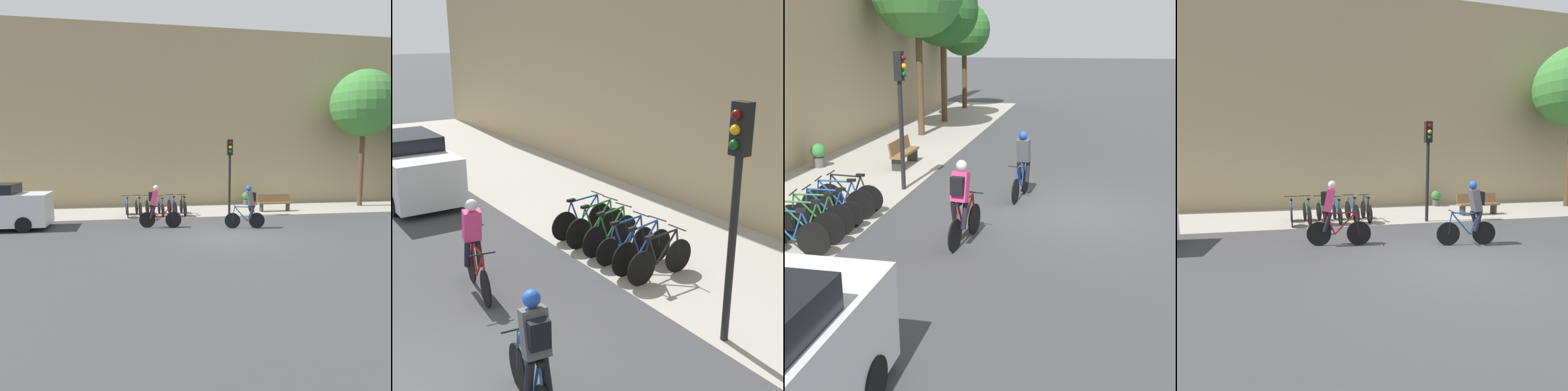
{
  "view_description": "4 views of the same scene",
  "coord_description": "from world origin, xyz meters",
  "views": [
    {
      "loc": [
        -3.55,
        -13.34,
        3.06
      ],
      "look_at": [
        -0.6,
        3.91,
        1.12
      ],
      "focal_mm": 35.0,
      "sensor_mm": 36.0,
      "label": 1
    },
    {
      "loc": [
        6.33,
        -1.16,
        4.7
      ],
      "look_at": [
        -1.92,
        4.31,
        1.64
      ],
      "focal_mm": 50.0,
      "sensor_mm": 36.0,
      "label": 2
    },
    {
      "loc": [
        -12.64,
        -0.23,
        4.09
      ],
      "look_at": [
        -1.3,
        2.09,
        0.7
      ],
      "focal_mm": 50.0,
      "sensor_mm": 36.0,
      "label": 3
    },
    {
      "loc": [
        -3.22,
        -5.92,
        2.3
      ],
      "look_at": [
        -0.99,
        4.21,
        1.11
      ],
      "focal_mm": 28.0,
      "sensor_mm": 36.0,
      "label": 4
    }
  ],
  "objects": [
    {
      "name": "parked_bike_1",
      "position": [
        -3.2,
        5.37,
        0.41
      ],
      "size": [
        0.46,
        1.75,
        0.99
      ],
      "color": "black",
      "rests_on": "ground"
    },
    {
      "name": "cyclist_pink",
      "position": [
        -2.55,
        2.21,
        0.95
      ],
      "size": [
        1.73,
        0.52,
        1.77
      ],
      "color": "black",
      "rests_on": "ground"
    },
    {
      "name": "parked_bike_4",
      "position": [
        -1.54,
        5.37,
        0.42
      ],
      "size": [
        0.46,
        1.72,
        0.99
      ],
      "color": "black",
      "rests_on": "ground"
    },
    {
      "name": "traffic_light_pole",
      "position": [
        1.25,
        4.77,
        2.58
      ],
      "size": [
        0.26,
        0.3,
        3.73
      ],
      "color": "black",
      "rests_on": "ground"
    },
    {
      "name": "bench",
      "position": [
        3.96,
        5.73,
        0.47
      ],
      "size": [
        1.84,
        0.44,
        0.89
      ],
      "color": "brown",
      "rests_on": "ground"
    },
    {
      "name": "kerb_strip",
      "position": [
        0.0,
        6.75,
        0.0
      ],
      "size": [
        44.0,
        4.5,
        0.01
      ],
      "primitive_type": "cube",
      "color": "#A39E93",
      "rests_on": "ground"
    },
    {
      "name": "cyclist_grey",
      "position": [
        1.19,
        1.46,
        0.95
      ],
      "size": [
        1.64,
        0.5,
        1.76
      ],
      "color": "black",
      "rests_on": "ground"
    },
    {
      "name": "parked_bike_3",
      "position": [
        -2.09,
        5.37,
        0.38
      ],
      "size": [
        0.46,
        1.62,
        0.93
      ],
      "color": "black",
      "rests_on": "ground"
    },
    {
      "name": "street_tree_1",
      "position": [
        13.66,
        6.96,
        5.3
      ],
      "size": [
        3.42,
        3.42,
        7.04
      ],
      "color": "#4C3823",
      "rests_on": "ground"
    },
    {
      "name": "street_tree_2",
      "position": [
        19.17,
        7.21,
        4.48
      ],
      "size": [
        3.01,
        3.01,
        6.02
      ],
      "color": "#4C3823",
      "rests_on": "ground"
    },
    {
      "name": "parked_bike_0",
      "position": [
        -3.75,
        5.37,
        0.41
      ],
      "size": [
        0.46,
        1.73,
        0.98
      ],
      "color": "black",
      "rests_on": "ground"
    },
    {
      "name": "parked_bike_2",
      "position": [
        -2.64,
        5.37,
        0.41
      ],
      "size": [
        0.5,
        1.67,
        0.98
      ],
      "color": "black",
      "rests_on": "ground"
    },
    {
      "name": "parked_bike_5",
      "position": [
        -0.98,
        5.37,
        0.41
      ],
      "size": [
        0.46,
        1.69,
        0.98
      ],
      "color": "black",
      "rests_on": "ground"
    },
    {
      "name": "potted_plant",
      "position": [
        3.23,
        8.36,
        0.44
      ],
      "size": [
        0.48,
        0.48,
        0.78
      ],
      "color": "#56514C",
      "rests_on": "ground"
    },
    {
      "name": "ground",
      "position": [
        0.0,
        0.0,
        0.0
      ],
      "size": [
        200.0,
        200.0,
        0.0
      ],
      "primitive_type": "plane",
      "color": "#3D3D3F"
    }
  ]
}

